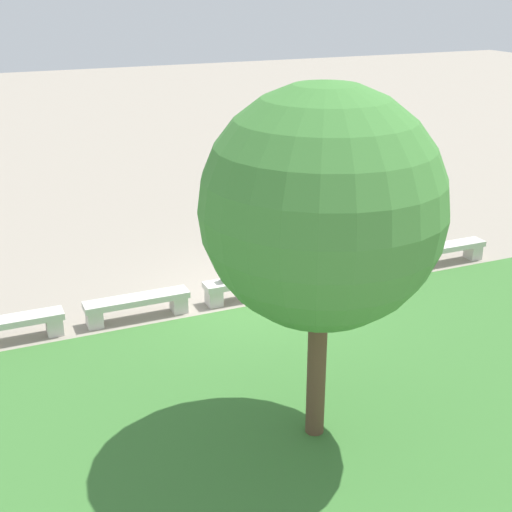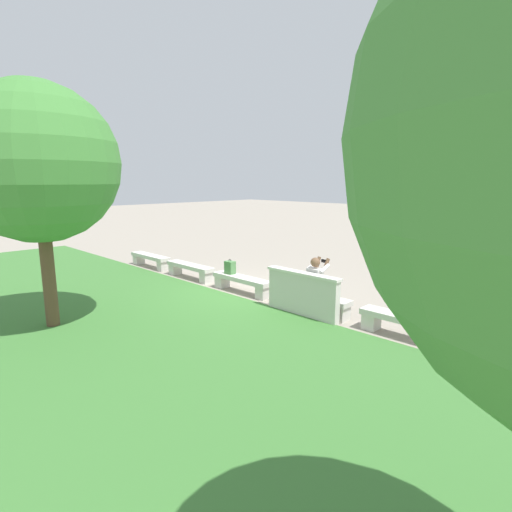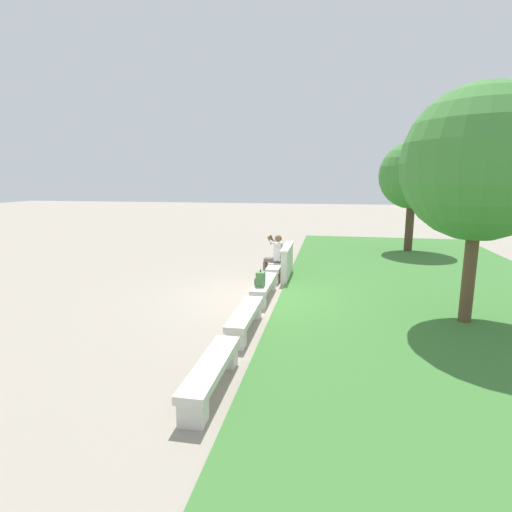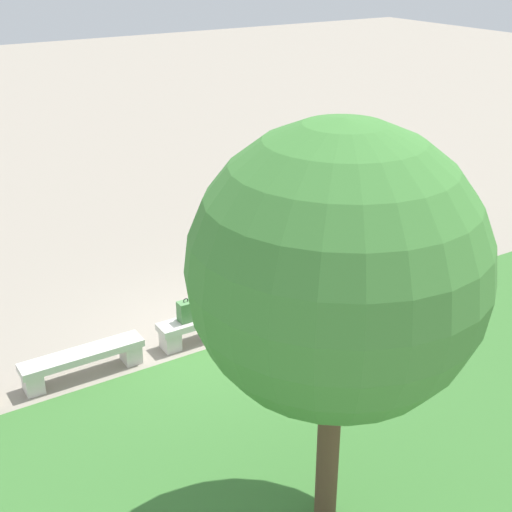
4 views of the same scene
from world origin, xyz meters
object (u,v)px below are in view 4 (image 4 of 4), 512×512
object	(u,v)px
bench_main	(410,262)
backpack	(186,311)
bench_mid	(212,321)
tree_behind_wall	(337,271)
person_photographer	(323,265)
bench_near	(319,289)
bench_far	(83,360)

from	to	relation	value
bench_main	backpack	size ratio (longest dim) A/B	4.65
bench_mid	tree_behind_wall	size ratio (longest dim) A/B	0.40
person_photographer	backpack	world-z (taller)	person_photographer
bench_near	tree_behind_wall	xyz separation A→B (m)	(3.32, 4.56, 3.05)
backpack	tree_behind_wall	world-z (taller)	tree_behind_wall
bench_mid	person_photographer	bearing A→B (deg)	-178.21
bench_main	bench_near	xyz separation A→B (m)	(2.35, 0.00, 0.00)
bench_mid	bench_far	world-z (taller)	same
bench_near	tree_behind_wall	distance (m)	6.41
bench_main	backpack	xyz separation A→B (m)	(5.19, -0.02, 0.32)
bench_near	bench_mid	xyz separation A→B (m)	(2.35, 0.00, 0.00)
bench_near	bench_mid	distance (m)	2.35
bench_mid	person_photographer	distance (m)	2.52
bench_near	bench_far	distance (m)	4.71
bench_far	person_photographer	bearing A→B (deg)	-179.08
bench_near	person_photographer	size ratio (longest dim) A/B	1.51
bench_main	tree_behind_wall	distance (m)	7.89
bench_mid	bench_far	distance (m)	2.35
bench_mid	person_photographer	size ratio (longest dim) A/B	1.51
bench_mid	tree_behind_wall	bearing A→B (deg)	78.01
bench_near	bench_far	bearing A→B (deg)	0.00
bench_near	tree_behind_wall	world-z (taller)	tree_behind_wall
person_photographer	tree_behind_wall	xyz separation A→B (m)	(3.44, 4.63, 2.61)
bench_near	tree_behind_wall	size ratio (longest dim) A/B	0.40
bench_main	person_photographer	size ratio (longest dim) A/B	1.51
bench_main	bench_mid	xyz separation A→B (m)	(4.71, 0.00, 0.00)
backpack	bench_near	bearing A→B (deg)	179.58
person_photographer	tree_behind_wall	bearing A→B (deg)	53.38
bench_near	tree_behind_wall	bearing A→B (deg)	53.92
bench_main	tree_behind_wall	size ratio (longest dim) A/B	0.40
bench_main	person_photographer	xyz separation A→B (m)	(2.23, -0.08, 0.43)
backpack	bench_main	bearing A→B (deg)	179.77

